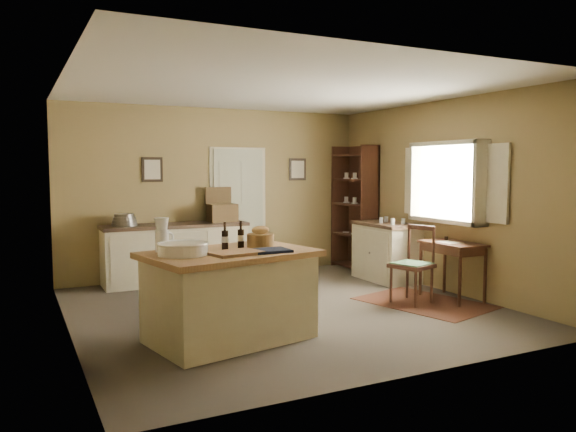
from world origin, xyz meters
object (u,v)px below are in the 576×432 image
desk_chair (412,266)px  shelving_unit (357,208)px  writing_desk (452,250)px  right_cabinet (386,251)px  work_island (229,293)px  sideboard (176,251)px

desk_chair → shelving_unit: bearing=55.2°
writing_desk → right_cabinet: 1.46m
desk_chair → shelving_unit: (0.76, 2.45, 0.57)m
writing_desk → shelving_unit: bearing=86.5°
right_cabinet → work_island: bearing=-151.2°
writing_desk → right_cabinet: size_ratio=0.75×
right_cabinet → writing_desk: bearing=-90.0°
work_island → right_cabinet: size_ratio=1.65×
writing_desk → right_cabinet: bearing=90.0°
sideboard → shelving_unit: bearing=-3.7°
writing_desk → sideboard: bearing=137.4°
sideboard → work_island: bearing=-95.4°
right_cabinet → shelving_unit: size_ratio=0.52×
writing_desk → shelving_unit: 2.57m
sideboard → writing_desk: size_ratio=2.64×
work_island → writing_desk: bearing=-5.2°
desk_chair → sideboard: bearing=114.1°
desk_chair → shelving_unit: size_ratio=0.46×
writing_desk → right_cabinet: right_cabinet is taller
writing_desk → shelving_unit: shelving_unit is taller
sideboard → shelving_unit: size_ratio=1.03×
writing_desk → work_island: bearing=-173.9°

